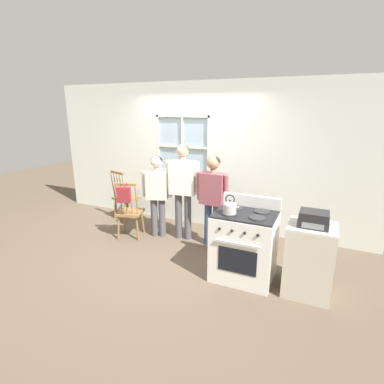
{
  "coord_description": "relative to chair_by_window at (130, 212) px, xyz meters",
  "views": [
    {
      "loc": [
        2.24,
        -3.77,
        2.24
      ],
      "look_at": [
        0.42,
        0.2,
        1.0
      ],
      "focal_mm": 28.0,
      "sensor_mm": 36.0,
      "label": 1
    }
  ],
  "objects": [
    {
      "name": "person_teen_center",
      "position": [
        0.89,
        0.33,
        0.56
      ],
      "size": [
        0.6,
        0.26,
        1.66
      ],
      "rotation": [
        0.0,
        0.0,
        0.12
      ],
      "color": "#4C4C51",
      "rests_on": "ground_plane"
    },
    {
      "name": "kettle",
      "position": [
        2.01,
        -0.6,
        0.57
      ],
      "size": [
        0.21,
        0.17,
        0.25
      ],
      "color": "#B7B7BC",
      "rests_on": "stove"
    },
    {
      "name": "chair_by_window",
      "position": [
        0.0,
        0.0,
        0.0
      ],
      "size": [
        0.52,
        0.51,
        1.02
      ],
      "rotation": [
        0.0,
        0.0,
        -2.83
      ],
      "color": "olive",
      "rests_on": "ground_plane"
    },
    {
      "name": "ground_plane",
      "position": [
        0.83,
        -0.29,
        -0.45
      ],
      "size": [
        16.0,
        16.0,
        0.0
      ],
      "primitive_type": "plane",
      "color": "brown"
    },
    {
      "name": "wall_back",
      "position": [
        0.85,
        1.11,
        0.89
      ],
      "size": [
        6.4,
        0.16,
        2.7
      ],
      "color": "silver",
      "rests_on": "ground_plane"
    },
    {
      "name": "person_elderly_left",
      "position": [
        0.44,
        0.24,
        0.42
      ],
      "size": [
        0.53,
        0.31,
        1.45
      ],
      "rotation": [
        0.0,
        0.0,
        0.3
      ],
      "color": "#4C4C51",
      "rests_on": "ground_plane"
    },
    {
      "name": "side_counter",
      "position": [
        3.0,
        -0.49,
        -0.0
      ],
      "size": [
        0.55,
        0.5,
        0.9
      ],
      "color": "beige",
      "rests_on": "ground_plane"
    },
    {
      "name": "potted_plant",
      "position": [
        0.77,
        1.02,
        0.54
      ],
      "size": [
        0.12,
        0.12,
        0.24
      ],
      "color": "#935B3D",
      "rests_on": "wall_back"
    },
    {
      "name": "handbag",
      "position": [
        0.07,
        -0.22,
        0.4
      ],
      "size": [
        0.24,
        0.23,
        0.31
      ],
      "color": "maroon",
      "rests_on": "chair_by_window"
    },
    {
      "name": "chair_near_wall",
      "position": [
        -0.62,
        0.7,
        0.0
      ],
      "size": [
        0.51,
        0.5,
        1.02
      ],
      "rotation": [
        0.0,
        0.0,
        2.87
      ],
      "color": "olive",
      "rests_on": "ground_plane"
    },
    {
      "name": "person_adult_right",
      "position": [
        1.45,
        0.27,
        0.46
      ],
      "size": [
        0.56,
        0.24,
        1.51
      ],
      "rotation": [
        0.0,
        0.0,
        -0.08
      ],
      "color": "#384766",
      "rests_on": "ground_plane"
    },
    {
      "name": "stove",
      "position": [
        2.19,
        -0.47,
        0.02
      ],
      "size": [
        0.79,
        0.68,
        1.08
      ],
      "color": "white",
      "rests_on": "ground_plane"
    },
    {
      "name": "stereo",
      "position": [
        3.0,
        -0.51,
        0.53
      ],
      "size": [
        0.34,
        0.29,
        0.18
      ],
      "color": "#232326",
      "rests_on": "side_counter"
    }
  ]
}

